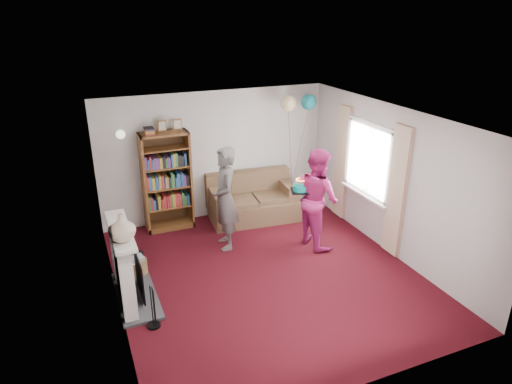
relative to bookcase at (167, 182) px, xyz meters
name	(u,v)px	position (x,y,z in m)	size (l,w,h in m)	color
ground	(267,274)	(1.03, -2.30, -0.92)	(5.00, 5.00, 0.00)	black
wall_back	(215,155)	(1.03, 0.21, 0.33)	(4.50, 0.02, 2.50)	silver
wall_left	(109,228)	(-1.23, -2.30, 0.33)	(0.02, 5.00, 2.50)	silver
wall_right	(392,181)	(3.29, -2.30, 0.33)	(0.02, 5.00, 2.50)	silver
ceiling	(268,118)	(1.03, -2.30, 1.59)	(4.50, 5.00, 0.01)	white
fireplace	(127,267)	(-1.06, -2.11, -0.40)	(0.55, 1.80, 1.12)	#3F3F42
window_bay	(367,173)	(3.24, -1.70, 0.29)	(0.14, 2.02, 2.20)	white
wall_sconce	(120,134)	(-0.72, 0.06, 0.97)	(0.16, 0.23, 0.16)	gold
bookcase	(167,182)	(0.00, 0.00, 0.00)	(0.88, 0.42, 2.07)	#472B14
sofa	(252,201)	(1.63, -0.23, -0.58)	(1.71, 0.90, 0.90)	brown
wicker_basket	(136,267)	(-0.87, -1.52, -0.77)	(0.35, 0.35, 0.32)	#906643
person_striped	(225,199)	(0.75, -1.16, -0.01)	(0.66, 0.43, 1.81)	black
person_magenta	(317,198)	(2.25, -1.67, -0.04)	(0.85, 0.66, 1.76)	#BD256F
birthday_cake	(301,188)	(1.96, -1.61, 0.17)	(0.32, 0.32, 0.22)	black
balloons	(299,103)	(2.63, -0.18, 1.30)	(0.74, 0.48, 1.70)	#3F3F3F
mantel_vase	(122,227)	(-1.09, -2.45, 0.39)	(0.35, 0.35, 0.37)	beige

